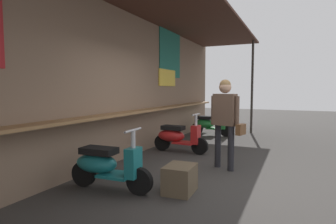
{
  "coord_description": "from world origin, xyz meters",
  "views": [
    {
      "loc": [
        -4.88,
        -1.54,
        1.54
      ],
      "look_at": [
        0.78,
        1.05,
        1.04
      ],
      "focal_mm": 29.97,
      "sensor_mm": 36.0,
      "label": 1
    }
  ],
  "objects": [
    {
      "name": "scooter_red",
      "position": [
        1.41,
        1.08,
        0.39
      ],
      "size": [
        0.46,
        1.4,
        0.97
      ],
      "rotation": [
        0.0,
        0.0,
        -1.6
      ],
      "color": "red",
      "rests_on": "ground_plane"
    },
    {
      "name": "shopper_with_handbag",
      "position": [
        0.45,
        -0.32,
        1.06
      ],
      "size": [
        0.35,
        0.68,
        1.73
      ],
      "rotation": [
        0.0,
        0.0,
        -0.24
      ],
      "color": "#232328",
      "rests_on": "ground_plane"
    },
    {
      "name": "scooter_green",
      "position": [
        4.16,
        1.08,
        0.39
      ],
      "size": [
        0.46,
        1.4,
        0.97
      ],
      "rotation": [
        0.0,
        0.0,
        -1.53
      ],
      "color": "#237533",
      "rests_on": "ground_plane"
    },
    {
      "name": "ground_plane",
      "position": [
        0.0,
        0.0,
        0.0
      ],
      "size": [
        35.64,
        35.64,
        0.0
      ],
      "primitive_type": "plane",
      "color": "#383533"
    },
    {
      "name": "market_stall_facade",
      "position": [
        0.01,
        1.87,
        1.92
      ],
      "size": [
        12.73,
        2.38,
        3.48
      ],
      "color": "#7F6651",
      "rests_on": "ground_plane"
    },
    {
      "name": "scooter_teal",
      "position": [
        -1.44,
        1.08,
        0.39
      ],
      "size": [
        0.47,
        1.4,
        0.97
      ],
      "rotation": [
        0.0,
        0.0,
        -1.52
      ],
      "color": "#197075",
      "rests_on": "ground_plane"
    },
    {
      "name": "merchandise_crate",
      "position": [
        -1.08,
        0.0,
        0.21
      ],
      "size": [
        0.54,
        0.44,
        0.41
      ],
      "primitive_type": "cube",
      "rotation": [
        0.0,
        0.0,
        0.05
      ],
      "color": "brown",
      "rests_on": "ground_plane"
    }
  ]
}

